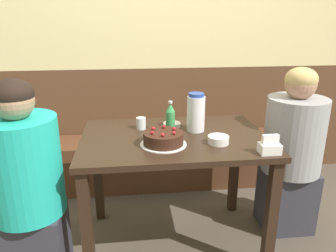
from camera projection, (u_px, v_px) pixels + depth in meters
ground_plane at (173, 241)px, 2.25m from camera, size 12.00×12.00×0.00m
back_wall at (158, 42)px, 2.84m from camera, size 4.80×0.04×2.50m
bench_seat at (161, 161)px, 2.96m from camera, size 2.09×0.38×0.44m
dining_table at (174, 153)px, 2.04m from camera, size 1.13×0.78×0.77m
birthday_cake at (163, 139)px, 1.86m from camera, size 0.27×0.27×0.10m
water_pitcher at (196, 113)px, 2.07m from camera, size 0.11×0.11×0.25m
soju_bottle at (170, 118)px, 2.04m from camera, size 0.06×0.06×0.20m
napkin_holder at (270, 147)px, 1.75m from camera, size 0.11×0.08×0.11m
bowl_soup_white at (172, 125)px, 2.17m from camera, size 0.12×0.12×0.03m
bowl_rice_small at (218, 140)px, 1.89m from camera, size 0.12×0.12×0.04m
glass_water_tall at (141, 123)px, 2.12m from camera, size 0.06×0.06×0.08m
person_teal_shirt at (292, 152)px, 2.24m from camera, size 0.39×0.39×1.16m
person_pale_blue_shirt at (27, 188)px, 1.75m from camera, size 0.39×0.39×1.18m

